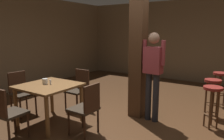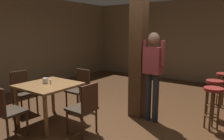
% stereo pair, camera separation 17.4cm
% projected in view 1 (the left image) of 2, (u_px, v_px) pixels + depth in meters
% --- Properties ---
extents(ground_plane, '(10.80, 10.80, 0.00)m').
position_uv_depth(ground_plane, '(126.00, 127.00, 4.04)').
color(ground_plane, '#422816').
extents(wall_back, '(8.00, 0.10, 2.80)m').
position_uv_depth(wall_back, '(191.00, 41.00, 7.50)').
color(wall_back, '#756047').
rests_on(wall_back, ground_plane).
extents(pillar, '(0.28, 0.28, 2.80)m').
position_uv_depth(pillar, '(138.00, 49.00, 4.34)').
color(pillar, '#422816').
rests_on(pillar, ground_plane).
extents(dining_table, '(0.99, 0.99, 0.76)m').
position_uv_depth(dining_table, '(49.00, 91.00, 4.08)').
color(dining_table, brown).
rests_on(dining_table, ground_plane).
extents(chair_west, '(0.45, 0.45, 0.89)m').
position_uv_depth(chair_west, '(21.00, 91.00, 4.58)').
color(chair_west, '#2D2319').
rests_on(chair_west, ground_plane).
extents(chair_east, '(0.43, 0.43, 0.89)m').
position_uv_depth(chair_east, '(87.00, 107.00, 3.62)').
color(chair_east, '#2D2319').
rests_on(chair_east, ground_plane).
extents(chair_north, '(0.43, 0.43, 0.89)m').
position_uv_depth(chair_north, '(79.00, 88.00, 4.83)').
color(chair_north, '#2D2319').
rests_on(chair_north, ground_plane).
extents(chair_south, '(0.44, 0.44, 0.89)m').
position_uv_depth(chair_south, '(6.00, 111.00, 3.41)').
color(chair_south, '#2D2319').
rests_on(chair_south, ground_plane).
extents(napkin_cup, '(0.10, 0.10, 0.10)m').
position_uv_depth(napkin_cup, '(45.00, 81.00, 4.10)').
color(napkin_cup, beige).
rests_on(napkin_cup, dining_table).
extents(salt_shaker, '(0.03, 0.03, 0.09)m').
position_uv_depth(salt_shaker, '(50.00, 82.00, 4.07)').
color(salt_shaker, silver).
rests_on(salt_shaker, dining_table).
extents(standing_person, '(0.47, 0.23, 1.72)m').
position_uv_depth(standing_person, '(153.00, 71.00, 4.16)').
color(standing_person, maroon).
rests_on(standing_person, ground_plane).
extents(bar_stool_near, '(0.33, 0.33, 0.77)m').
position_uv_depth(bar_stool_near, '(212.00, 98.00, 3.91)').
color(bar_stool_near, maroon).
rests_on(bar_stool_near, ground_plane).
extents(bar_stool_mid, '(0.32, 0.32, 0.78)m').
position_uv_depth(bar_stool_mid, '(212.00, 89.00, 4.43)').
color(bar_stool_mid, maroon).
rests_on(bar_stool_mid, ground_plane).
extents(bar_stool_far, '(0.33, 0.33, 0.79)m').
position_uv_depth(bar_stool_far, '(220.00, 81.00, 5.12)').
color(bar_stool_far, maroon).
rests_on(bar_stool_far, ground_plane).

